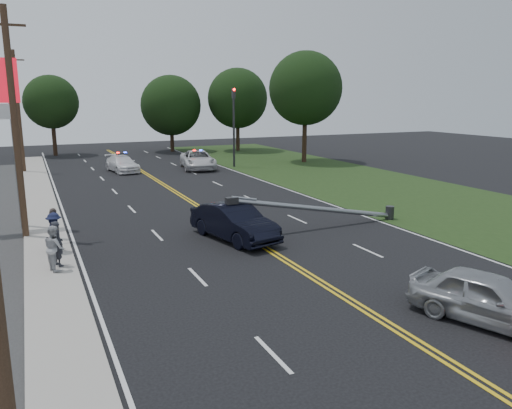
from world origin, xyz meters
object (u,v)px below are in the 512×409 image
bystander_a (57,244)px  emergency_b (122,164)px  traffic_signal (234,120)px  emergency_a (198,160)px  fallen_streetlight (326,209)px  bystander_c (55,233)px  utility_pole_far (19,112)px  bystander_b (54,248)px  utility_pole_mid (15,125)px  crashed_sedan (234,222)px  waiting_sedan (488,298)px  bystander_d (54,230)px

bystander_a → emergency_b: bearing=-35.2°
traffic_signal → emergency_b: size_ratio=1.50×
traffic_signal → emergency_a: (-3.42, 0.18, -3.40)m
emergency_a → emergency_b: emergency_a is taller
fallen_streetlight → bystander_a: bearing=-175.3°
emergency_a → bystander_c: bearing=-111.4°
emergency_b → traffic_signal: bearing=-14.2°
emergency_b → bystander_a: bearing=-113.1°
utility_pole_far → emergency_b: bearing=-20.8°
emergency_a → bystander_b: bystander_b is taller
bystander_a → fallen_streetlight: bearing=-105.3°
emergency_a → bystander_b: 27.03m
traffic_signal → utility_pole_mid: size_ratio=0.70×
utility_pole_far → bystander_a: (1.10, -27.01, -4.11)m
bystander_c → fallen_streetlight: bearing=-83.4°
crashed_sedan → fallen_streetlight: bearing=-11.9°
traffic_signal → waiting_sedan: 33.57m
utility_pole_mid → bystander_a: 6.58m
traffic_signal → bystander_c: bearing=-127.7°
waiting_sedan → bystander_d: bearing=110.0°
bystander_a → bystander_d: bystander_d is taller
bystander_a → bystander_b: bearing=143.8°
utility_pole_far → bystander_d: (1.10, -24.99, -4.08)m
utility_pole_far → bystander_c: bearing=-87.5°
utility_pole_far → bystander_c: (1.10, -25.20, -4.15)m
utility_pole_mid → bystander_a: utility_pole_mid is taller
emergency_b → bystander_b: bearing=-113.1°
bystander_a → bystander_c: (-0.00, 1.81, -0.03)m
bystander_a → bystander_c: bystander_a is taller
bystander_c → bystander_b: bearing=-172.9°
utility_pole_far → bystander_d: size_ratio=5.63×
emergency_a → bystander_c: 25.01m
utility_pole_mid → waiting_sedan: size_ratio=2.31×
waiting_sedan → emergency_a: bearing=64.2°
waiting_sedan → bystander_c: bystander_c is taller
utility_pole_mid → emergency_b: utility_pole_mid is taller
fallen_streetlight → bystander_d: fallen_streetlight is taller
utility_pole_mid → bystander_a: (1.10, -5.01, -4.11)m
emergency_a → bystander_a: bearing=-109.3°
waiting_sedan → bystander_a: size_ratio=2.54×
waiting_sedan → emergency_b: bearing=75.1°
utility_pole_mid → utility_pole_far: 22.00m
crashed_sedan → bystander_c: 7.46m
traffic_signal → utility_pole_mid: 25.12m
utility_pole_far → emergency_a: bearing=-15.2°
bystander_b → bystander_c: 2.27m
crashed_sedan → bystander_c: bystander_c is taller
emergency_b → bystander_d: (-6.53, -22.08, 0.33)m
traffic_signal → bystander_b: bearing=-125.2°
utility_pole_mid → bystander_b: size_ratio=6.03×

